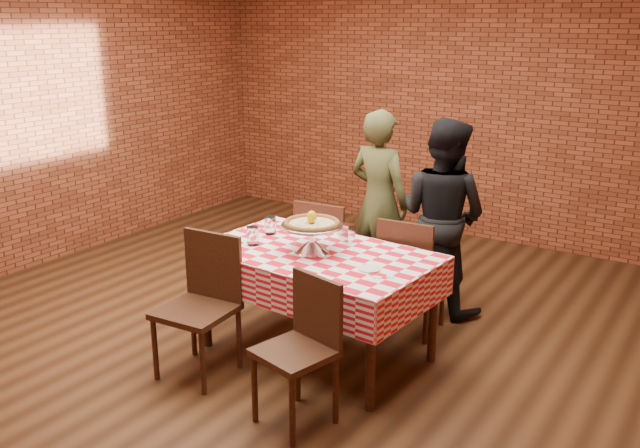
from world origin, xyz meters
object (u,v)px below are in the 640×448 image
at_px(chair_near_right, 295,355).
at_px(diner_black, 443,216).
at_px(pizza, 312,224).
at_px(water_glass_right, 270,225).
at_px(condiment_caddy, 347,233).
at_px(chair_far_left, 330,253).
at_px(water_glass_left, 253,236).
at_px(pizza_stand, 312,238).
at_px(table, 317,304).
at_px(diner_olive, 379,201).
at_px(chair_near_left, 196,309).
at_px(chair_far_right, 413,274).

relative_size(chair_near_right, diner_black, 0.56).
height_order(pizza, water_glass_right, pizza).
distance_m(condiment_caddy, diner_black, 0.97).
xyz_separation_m(chair_far_left, diner_black, (0.76, 0.46, 0.32)).
bearing_deg(water_glass_left, diner_black, 57.64).
height_order(water_glass_left, water_glass_right, same).
distance_m(condiment_caddy, chair_far_left, 0.72).
distance_m(pizza_stand, water_glass_left, 0.44).
height_order(table, water_glass_right, water_glass_right).
xyz_separation_m(pizza, diner_olive, (-0.21, 1.33, -0.17)).
distance_m(pizza_stand, chair_near_left, 0.90).
xyz_separation_m(condiment_caddy, chair_far_left, (-0.42, 0.45, -0.37)).
relative_size(pizza, diner_olive, 0.24).
bearing_deg(chair_far_left, pizza, 108.72).
distance_m(water_glass_left, diner_black, 1.58).
bearing_deg(pizza, water_glass_left, -165.38).
distance_m(pizza_stand, diner_black, 1.29).
relative_size(pizza, chair_far_right, 0.42).
height_order(chair_near_right, chair_far_right, chair_far_right).
xyz_separation_m(chair_near_right, diner_black, (0.02, 1.99, 0.34)).
xyz_separation_m(condiment_caddy, chair_far_right, (0.33, 0.41, -0.37)).
height_order(pizza, chair_far_left, pizza).
xyz_separation_m(table, chair_far_left, (-0.36, 0.74, 0.08)).
bearing_deg(chair_near_right, chair_near_left, -174.01).
distance_m(water_glass_left, chair_near_right, 1.13).
bearing_deg(chair_near_left, chair_near_right, -11.95).
relative_size(water_glass_left, diner_black, 0.08).
distance_m(condiment_caddy, chair_near_left, 1.17).
relative_size(table, water_glass_right, 11.91).
bearing_deg(water_glass_left, chair_near_right, -38.95).
xyz_separation_m(pizza_stand, pizza, (0.00, 0.00, 0.10)).
relative_size(pizza_stand, condiment_caddy, 3.26).
bearing_deg(pizza_stand, pizza, 90.00).
distance_m(chair_far_right, diner_olive, 0.93).
height_order(pizza, chair_near_left, pizza).
relative_size(pizza, chair_near_right, 0.43).
height_order(table, pizza_stand, pizza_stand).
height_order(pizza, diner_olive, diner_olive).
xyz_separation_m(pizza_stand, water_glass_right, (-0.47, 0.16, -0.03)).
bearing_deg(water_glass_right, pizza_stand, -18.54).
xyz_separation_m(table, diner_black, (0.39, 1.20, 0.40)).
bearing_deg(chair_far_left, water_glass_right, 72.04).
xyz_separation_m(water_glass_right, diner_olive, (0.27, 1.17, -0.04)).
bearing_deg(water_glass_left, water_glass_right, 100.87).
distance_m(chair_near_right, chair_far_right, 1.50).
relative_size(pizza_stand, diner_black, 0.27).
bearing_deg(diner_olive, pizza_stand, 105.95).
bearing_deg(table, pizza, -149.74).
distance_m(table, chair_near_left, 0.84).
height_order(water_glass_left, diner_olive, diner_olive).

